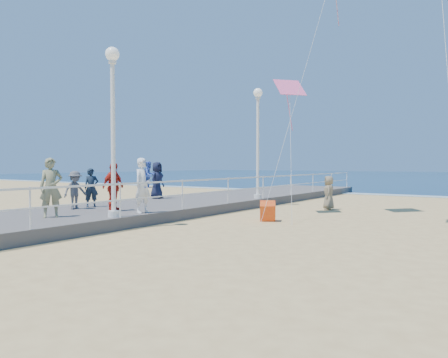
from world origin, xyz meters
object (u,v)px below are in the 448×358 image
Objects in this scene: lamp_post_mid at (113,113)px; lamp_post_far at (258,131)px; spectator_0 at (91,188)px; box_kite at (268,213)px; spectator_2 at (75,190)px; spectator_6 at (51,188)px; spectator_3 at (113,187)px; beach_walker_c at (329,193)px; spectator_4 at (157,180)px; toddler_held at (149,175)px; woman_holding_toddler at (143,186)px.

lamp_post_mid and lamp_post_far have the same top height.
spectator_0 is 6.90m from box_kite.
lamp_post_far reaches higher than spectator_2.
lamp_post_far is 2.85× the size of spectator_6.
spectator_0 is 1.95m from spectator_3.
spectator_6 is 1.22× the size of beach_walker_c.
spectator_4 is 7.76m from spectator_6.
spectator_6 is (2.45, -7.36, 0.05)m from spectator_4.
lamp_post_far is at bearing 90.00° from lamp_post_mid.
toddler_held is 0.48× the size of spectator_6.
box_kite is at bearing -42.46° from woman_holding_toddler.
box_kite is at bearing 56.61° from lamp_post_mid.
lamp_post_mid is at bearing -100.33° from spectator_2.
spectator_4 is at bearing 122.77° from lamp_post_mid.
lamp_post_mid is 3.07× the size of spectator_3.
spectator_6 is at bearing 167.48° from spectator_3.
woman_holding_toddler reaches higher than spectator_3.
spectator_6 is at bearing 149.40° from toddler_held.
box_kite is at bearing -28.55° from beach_walker_c.
beach_walker_c is (3.38, 0.56, -2.89)m from lamp_post_far.
spectator_4 reaches higher than beach_walker_c.
woman_holding_toddler is 1.30m from spectator_3.
lamp_post_far is 9.09m from spectator_2.
lamp_post_mid is at bearing -21.44° from spectator_6.
spectator_4 is (-2.64, 5.03, 0.02)m from spectator_3.
box_kite is (6.21, 2.87, -0.85)m from spectator_0.
woman_holding_toddler is at bearing -75.54° from spectator_2.
lamp_post_far is at bearing -63.92° from spectator_4.
lamp_post_mid is at bearing -89.66° from spectator_0.
spectator_6 reaches higher than spectator_3.
lamp_post_mid is at bearing -152.78° from box_kite.
beach_walker_c is (4.92, 10.73, -0.57)m from spectator_6.
box_kite is (2.91, 3.08, -1.40)m from toddler_held.
spectator_4 is 2.95× the size of box_kite.
box_kite is (4.54, 5.74, -1.03)m from spectator_6.
spectator_6 is (-0.20, -2.33, 0.07)m from spectator_3.
toddler_held is (0.15, 0.15, 0.36)m from woman_holding_toddler.
beach_walker_c is at bearing -21.14° from toddler_held.
lamp_post_far is 8.37m from spectator_0.
toddler_held is 6.24m from spectator_4.
toddler_held is at bearing -148.18° from spectator_4.
lamp_post_far reaches higher than toddler_held.
woman_holding_toddler is 2.07× the size of toddler_held.
woman_holding_toddler is 3.05m from spectator_2.
spectator_0 reaches higher than spectator_2.
woman_holding_toddler is at bearing -68.26° from spectator_0.
lamp_post_mid is 7.73m from spectator_4.
spectator_0 is at bearing 152.22° from lamp_post_mid.
box_kite is at bearing -112.24° from spectator_4.
beach_walker_c is (4.72, 8.40, -0.50)m from spectator_3.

